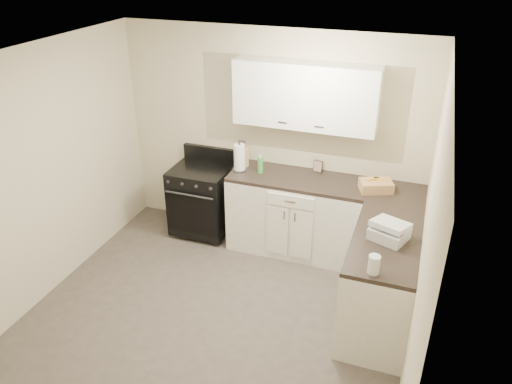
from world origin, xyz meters
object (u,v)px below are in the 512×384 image
(knife_block, at_px, (243,157))
(paper_towel, at_px, (239,157))
(stove, at_px, (202,200))
(wicker_basket, at_px, (376,186))
(countertop_grill, at_px, (389,233))

(knife_block, xyz_separation_m, paper_towel, (0.00, -0.10, 0.04))
(stove, relative_size, wicker_basket, 2.48)
(wicker_basket, bearing_deg, knife_block, 176.21)
(wicker_basket, xyz_separation_m, countertop_grill, (0.24, -0.91, -0.00))
(wicker_basket, bearing_deg, countertop_grill, -75.54)
(paper_towel, height_order, wicker_basket, paper_towel)
(stove, xyz_separation_m, wicker_basket, (2.06, -0.00, 0.54))
(stove, relative_size, paper_towel, 2.64)
(knife_block, bearing_deg, paper_towel, -77.27)
(knife_block, relative_size, paper_towel, 0.76)
(stove, height_order, knife_block, knife_block)
(countertop_grill, bearing_deg, stove, 179.18)
(stove, bearing_deg, countertop_grill, -21.80)
(paper_towel, xyz_separation_m, countertop_grill, (1.78, -0.92, -0.10))
(knife_block, xyz_separation_m, countertop_grill, (1.78, -1.02, -0.06))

